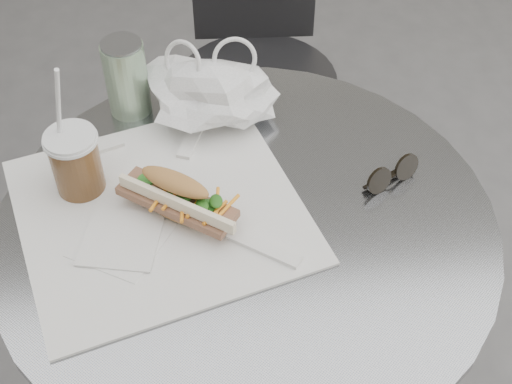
{
  "coord_description": "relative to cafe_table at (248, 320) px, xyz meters",
  "views": [
    {
      "loc": [
        -0.05,
        -0.5,
        1.55
      ],
      "look_at": [
        0.02,
        0.21,
        0.79
      ],
      "focal_mm": 50.0,
      "sensor_mm": 36.0,
      "label": 1
    }
  ],
  "objects": [
    {
      "name": "cafe_table",
      "position": [
        0.0,
        0.0,
        0.0
      ],
      "size": [
        0.76,
        0.76,
        0.74
      ],
      "color": "slate",
      "rests_on": "ground"
    },
    {
      "name": "banh_mi",
      "position": [
        -0.1,
        0.02,
        0.31
      ],
      "size": [
        0.23,
        0.21,
        0.08
      ],
      "rotation": [
        0.0,
        0.0,
        -0.61
      ],
      "color": "#B87D45",
      "rests_on": "sandwich_paper"
    },
    {
      "name": "chair_far",
      "position": [
        0.09,
        0.72,
        -0.13
      ],
      "size": [
        0.39,
        0.4,
        0.74
      ],
      "rotation": [
        0.0,
        0.0,
        3.09
      ],
      "color": "#2C2C2E",
      "rests_on": "ground"
    },
    {
      "name": "drink_can",
      "position": [
        -0.18,
        0.28,
        0.34
      ],
      "size": [
        0.07,
        0.07,
        0.14
      ],
      "color": "#558A51",
      "rests_on": "cafe_table"
    },
    {
      "name": "plastic_bag",
      "position": [
        -0.04,
        0.24,
        0.33
      ],
      "size": [
        0.25,
        0.22,
        0.1
      ],
      "primitive_type": null,
      "rotation": [
        0.0,
        0.0,
        -0.35
      ],
      "color": "white",
      "rests_on": "cafe_table"
    },
    {
      "name": "iced_coffee",
      "position": [
        -0.25,
        0.09,
        0.33
      ],
      "size": [
        0.08,
        0.08,
        0.24
      ],
      "color": "brown",
      "rests_on": "cafe_table"
    },
    {
      "name": "sandwich_paper",
      "position": [
        -0.13,
        0.03,
        0.28
      ],
      "size": [
        0.51,
        0.49,
        0.0
      ],
      "primitive_type": "cube",
      "rotation": [
        0.0,
        0.0,
        0.29
      ],
      "color": "white",
      "rests_on": "cafe_table"
    },
    {
      "name": "napkin_stack",
      "position": [
        -0.19,
        -0.03,
        0.28
      ],
      "size": [
        0.16,
        0.16,
        0.01
      ],
      "color": "white",
      "rests_on": "cafe_table"
    },
    {
      "name": "sunglasses",
      "position": [
        0.23,
        0.06,
        0.29
      ],
      "size": [
        0.1,
        0.06,
        0.05
      ],
      "rotation": [
        0.0,
        0.0,
        0.48
      ],
      "color": "black",
      "rests_on": "cafe_table"
    }
  ]
}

